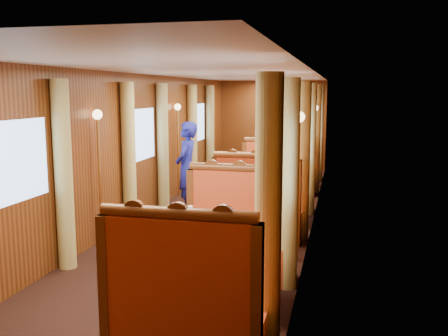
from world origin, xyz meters
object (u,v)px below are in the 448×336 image
(banquette_near_aft, at_px, (237,241))
(banquette_far_aft, at_px, (293,162))
(banquette_near_fwd, at_px, (185,314))
(teapot_left, at_px, (198,233))
(banquette_far_fwd, at_px, (284,175))
(table_far, at_px, (289,170))
(table_mid, at_px, (267,201))
(steward, at_px, (187,168))
(table_near, at_px, (216,275))
(tea_tray, at_px, (208,238))
(banquette_mid_fwd, at_px, (257,212))
(rose_vase_mid, at_px, (268,168))
(teapot_back, at_px, (211,230))
(fruit_plate, at_px, (244,243))
(rose_vase_far, at_px, (288,146))
(banquette_mid_aft, at_px, (275,187))
(teapot_right, at_px, (207,235))
(passenger, at_px, (273,173))

(banquette_near_aft, distance_m, banquette_far_aft, 7.00)
(banquette_near_fwd, height_order, banquette_near_aft, same)
(teapot_left, bearing_deg, banquette_far_fwd, 105.71)
(table_far, xyz_separation_m, banquette_far_fwd, (0.00, -1.01, 0.05))
(table_mid, distance_m, banquette_far_fwd, 2.49)
(banquette_near_aft, height_order, steward, steward)
(table_near, height_order, teapot_left, teapot_left)
(table_near, height_order, tea_tray, tea_tray)
(banquette_mid_fwd, bearing_deg, banquette_near_fwd, -90.00)
(banquette_near_aft, xyz_separation_m, table_far, (0.00, 5.99, -0.05))
(rose_vase_mid, distance_m, steward, 1.56)
(teapot_back, bearing_deg, banquette_near_aft, 71.72)
(banquette_near_aft, bearing_deg, tea_tray, -94.36)
(fruit_plate, bearing_deg, banquette_far_aft, 92.19)
(table_mid, height_order, fruit_plate, fruit_plate)
(banquette_far_fwd, height_order, teapot_left, banquette_far_fwd)
(tea_tray, height_order, rose_vase_mid, rose_vase_mid)
(teapot_left, distance_m, rose_vase_far, 7.04)
(banquette_mid_aft, height_order, steward, steward)
(banquette_near_aft, height_order, teapot_right, banquette_near_aft)
(banquette_mid_aft, bearing_deg, teapot_right, -90.69)
(rose_vase_mid, relative_size, steward, 0.22)
(table_mid, height_order, banquette_far_aft, banquette_far_aft)
(banquette_far_aft, distance_m, steward, 4.46)
(table_mid, bearing_deg, rose_vase_mid, 79.21)
(fruit_plate, relative_size, passenger, 0.30)
(banquette_far_fwd, xyz_separation_m, teapot_back, (-0.07, -5.91, 0.40))
(banquette_near_fwd, xyz_separation_m, passenger, (-0.00, 5.26, 0.32))
(banquette_mid_fwd, distance_m, tea_tray, 2.53)
(banquette_far_aft, xyz_separation_m, rose_vase_far, (-0.02, -1.05, 0.50))
(table_mid, bearing_deg, teapot_right, -90.88)
(teapot_right, relative_size, fruit_plate, 0.73)
(tea_tray, bearing_deg, teapot_back, 86.98)
(banquette_near_fwd, height_order, table_mid, banquette_near_fwd)
(tea_tray, height_order, steward, steward)
(banquette_mid_fwd, height_order, passenger, banquette_mid_fwd)
(banquette_far_fwd, bearing_deg, steward, -125.29)
(fruit_plate, bearing_deg, table_mid, 94.91)
(table_near, distance_m, passenger, 4.26)
(banquette_mid_aft, height_order, rose_vase_far, banquette_mid_aft)
(banquette_mid_aft, relative_size, teapot_right, 8.19)
(banquette_near_aft, bearing_deg, banquette_mid_fwd, 90.00)
(teapot_left, distance_m, rose_vase_mid, 3.61)
(banquette_far_fwd, distance_m, teapot_left, 6.07)
(table_near, height_order, table_far, same)
(banquette_mid_aft, xyz_separation_m, teapot_back, (-0.07, -4.44, 0.40))
(fruit_plate, bearing_deg, rose_vase_mid, 94.77)
(banquette_mid_aft, distance_m, teapot_left, 4.60)
(table_near, height_order, banquette_mid_aft, banquette_mid_aft)
(banquette_mid_aft, bearing_deg, table_far, 90.00)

